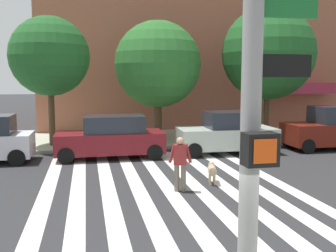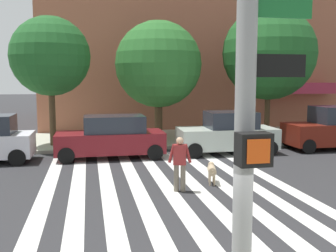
{
  "view_description": "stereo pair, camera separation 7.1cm",
  "coord_description": "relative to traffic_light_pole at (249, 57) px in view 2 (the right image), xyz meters",
  "views": [
    {
      "loc": [
        -2.35,
        -3.88,
        3.33
      ],
      "look_at": [
        0.48,
        9.5,
        1.67
      ],
      "focal_mm": 41.35,
      "sensor_mm": 36.0,
      "label": 1
    },
    {
      "loc": [
        -2.28,
        -3.9,
        3.33
      ],
      "look_at": [
        0.48,
        9.5,
        1.67
      ],
      "focal_mm": 41.35,
      "sensor_mm": 36.0,
      "label": 2
    }
  ],
  "objects": [
    {
      "name": "ground_plane",
      "position": [
        0.93,
        7.72,
        -3.52
      ],
      "size": [
        160.0,
        160.0,
        0.0
      ],
      "primitive_type": "plane",
      "color": "#2B2B2D"
    },
    {
      "name": "parked_car_fourth_in_line",
      "position": [
        10.28,
        13.25,
        -2.55
      ],
      "size": [
        4.82,
        2.03,
        2.05
      ],
      "color": "maroon",
      "rests_on": "ground_plane"
    },
    {
      "name": "street_tree_further",
      "position": [
        8.1,
        16.18,
        1.16
      ],
      "size": [
        4.93,
        4.93,
        7.01
      ],
      "color": "#4C3823",
      "rests_on": "sidewalk_far"
    },
    {
      "name": "sidewalk_far",
      "position": [
        0.93,
        17.67,
        -3.45
      ],
      "size": [
        80.0,
        6.0,
        0.15
      ],
      "primitive_type": "cube",
      "color": "#AFAE9B",
      "rests_on": "ground_plane"
    },
    {
      "name": "crosswalk_stripes",
      "position": [
        0.97,
        7.72,
        -3.52
      ],
      "size": [
        7.65,
        13.29,
        0.01
      ],
      "color": "silver",
      "rests_on": "ground_plane"
    },
    {
      "name": "parked_car_third_in_line",
      "position": [
        4.77,
        13.25,
        -2.63
      ],
      "size": [
        4.42,
        2.13,
        1.89
      ],
      "color": "#B4BFB2",
      "rests_on": "ground_plane"
    },
    {
      "name": "street_tree_nearest",
      "position": [
        -3.06,
        16.13,
        0.87
      ],
      "size": [
        3.75,
        3.75,
        6.13
      ],
      "color": "#4C3823",
      "rests_on": "sidewalk_far"
    },
    {
      "name": "street_tree_middle",
      "position": [
        2.2,
        16.54,
        0.56
      ],
      "size": [
        4.42,
        4.42,
        6.15
      ],
      "color": "#4C3823",
      "rests_on": "sidewalk_far"
    },
    {
      "name": "parked_car_behind_first",
      "position": [
        -0.43,
        13.25,
        -2.64
      ],
      "size": [
        4.52,
        1.95,
        1.8
      ],
      "color": "maroon",
      "rests_on": "ground_plane"
    },
    {
      "name": "pedestrian_dog_walker",
      "position": [
        1.26,
        7.81,
        -2.59
      ],
      "size": [
        0.7,
        0.33,
        1.64
      ],
      "color": "#6B6051",
      "rests_on": "ground_plane"
    },
    {
      "name": "dog_on_leash",
      "position": [
        2.47,
        8.46,
        -3.08
      ],
      "size": [
        0.41,
        0.98,
        0.65
      ],
      "color": "tan",
      "rests_on": "ground_plane"
    },
    {
      "name": "traffic_light_pole",
      "position": [
        0.0,
        0.0,
        0.0
      ],
      "size": [
        0.74,
        0.46,
        5.8
      ],
      "color": "gray",
      "rests_on": "sidewalk_near"
    }
  ]
}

